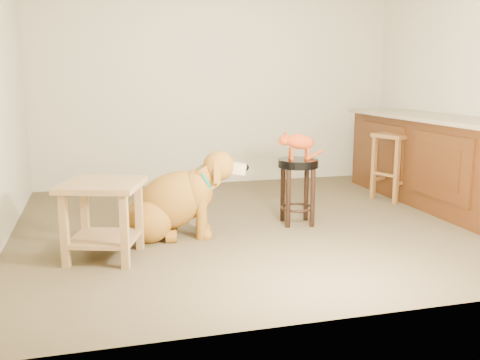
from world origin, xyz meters
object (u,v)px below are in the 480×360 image
object	(u,v)px
tabby_kitten	(297,143)
golden_retriever	(173,203)
padded_stool	(298,178)
wood_stool	(395,166)
side_table	(103,208)

from	to	relation	value
tabby_kitten	golden_retriever	bearing A→B (deg)	-167.88
padded_stool	wood_stool	world-z (taller)	wood_stool
side_table	tabby_kitten	distance (m)	1.84
side_table	golden_retriever	bearing A→B (deg)	35.79
padded_stool	tabby_kitten	world-z (taller)	tabby_kitten
padded_stool	tabby_kitten	xyz separation A→B (m)	(-0.01, 0.00, 0.33)
side_table	golden_retriever	distance (m)	0.71
padded_stool	golden_retriever	distance (m)	1.17
side_table	golden_retriever	world-z (taller)	golden_retriever
wood_stool	tabby_kitten	size ratio (longest dim) A/B	1.61
side_table	tabby_kitten	xyz separation A→B (m)	(1.73, 0.51, 0.37)
padded_stool	golden_retriever	bearing A→B (deg)	-175.43
wood_stool	padded_stool	bearing A→B (deg)	-155.00
golden_retriever	tabby_kitten	bearing A→B (deg)	14.45
wood_stool	side_table	bearing A→B (deg)	-159.73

